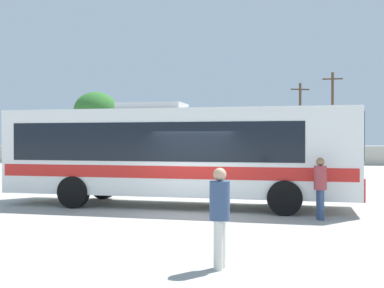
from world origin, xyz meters
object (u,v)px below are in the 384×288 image
Objects in this scene: passenger_waiting_on_apron at (220,212)px; attendant_by_bus_door at (320,185)px; utility_pole_far at (332,116)px; coach_bus_white_red at (174,151)px; roadside_tree_midleft at (173,118)px; utility_pole_near at (300,121)px; parked_car_second_white at (188,157)px; parked_car_leftmost_white at (129,157)px; roadside_tree_left at (96,110)px.

attendant_by_bus_door is at bearing 65.89° from passenger_waiting_on_apron.
attendant_by_bus_door is at bearing -99.34° from utility_pole_far.
utility_pole_far is (9.63, 28.61, 2.50)m from coach_bus_white_red.
roadside_tree_midleft is at bearing 106.47° from attendant_by_bus_door.
utility_pole_near is at bearing 85.91° from attendant_by_bus_door.
attendant_by_bus_door is 26.70m from parked_car_second_white.
attendant_by_bus_door is 28.80m from parked_car_leftmost_white.
parked_car_second_white is 0.55× the size of utility_pole_far.
utility_pole_near is (4.71, 37.66, 2.99)m from passenger_waiting_on_apron.
roadside_tree_midleft is (-8.21, 41.22, 3.48)m from passenger_waiting_on_apron.
attendant_by_bus_door is at bearing -73.53° from roadside_tree_midleft.
parked_car_second_white is 0.64× the size of roadside_tree_left.
passenger_waiting_on_apron is at bearing -71.81° from parked_car_leftmost_white.
utility_pole_far is 23.75m from roadside_tree_left.
parked_car_leftmost_white is 18.74m from utility_pole_far.
coach_bus_white_red is at bearing -82.90° from parked_car_second_white.
roadside_tree_midleft is at bearing 14.21° from roadside_tree_left.
utility_pole_near is at bearing 77.16° from coach_bus_white_red.
parked_car_leftmost_white is 0.92× the size of parked_car_second_white.
roadside_tree_left is 8.15m from roadside_tree_midleft.
parked_car_leftmost_white is 0.70× the size of roadside_tree_midleft.
roadside_tree_midleft is at bearing 162.05° from utility_pole_far.
coach_bus_white_red is 1.95× the size of roadside_tree_midleft.
roadside_tree_left is (-13.91, 31.70, 3.41)m from coach_bus_white_red.
roadside_tree_midleft is (-6.05, 33.69, 2.61)m from coach_bus_white_red.
coach_bus_white_red is 6.74× the size of passenger_waiting_on_apron.
parked_car_leftmost_white is 0.59× the size of roadside_tree_left.
attendant_by_bus_door is (4.56, -2.18, -0.88)m from coach_bus_white_red.
utility_pole_far is at bearing -28.75° from utility_pole_near.
utility_pole_near is 1.05× the size of roadside_tree_left.
utility_pole_near is at bearing -15.43° from roadside_tree_midleft.
parked_car_leftmost_white is at bearing 108.87° from coach_bus_white_red.
attendant_by_bus_door is at bearing -25.57° from coach_bus_white_red.
roadside_tree_left is (-10.99, 8.25, 4.48)m from parked_car_second_white.
parked_car_second_white is at bearing -36.89° from roadside_tree_left.
coach_bus_white_red is 23.65m from parked_car_second_white.
attendant_by_bus_door is 0.24× the size of roadside_tree_left.
attendant_by_bus_door is at bearing -94.09° from utility_pole_near.
roadside_tree_left reaches higher than parked_car_second_white.
parked_car_second_white is at bearing 97.10° from coach_bus_white_red.
roadside_tree_left is at bearing 118.60° from attendant_by_bus_door.
parked_car_leftmost_white is at bearing -156.73° from utility_pole_near.
coach_bus_white_red is 1.56× the size of utility_pole_near.
coach_bus_white_red is 25.06m from parked_car_leftmost_white.
passenger_waiting_on_apron is 42.61m from roadside_tree_left.
utility_pole_near is at bearing -4.33° from roadside_tree_left.
passenger_waiting_on_apron is 32.87m from parked_car_leftmost_white.
passenger_waiting_on_apron is at bearing -80.69° from parked_car_second_white.
parked_car_leftmost_white is at bearing 108.19° from passenger_waiting_on_apron.
roadside_tree_midleft is (-15.67, 5.08, 0.11)m from utility_pole_far.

